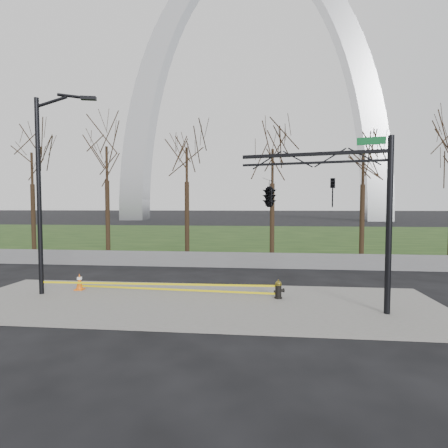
# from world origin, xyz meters

# --- Properties ---
(ground) EXTENTS (500.00, 500.00, 0.00)m
(ground) POSITION_xyz_m (0.00, 0.00, 0.00)
(ground) COLOR black
(ground) RESTS_ON ground
(sidewalk) EXTENTS (18.00, 6.00, 0.10)m
(sidewalk) POSITION_xyz_m (0.00, 0.00, 0.05)
(sidewalk) COLOR slate
(sidewalk) RESTS_ON ground
(grass_strip) EXTENTS (120.00, 40.00, 0.06)m
(grass_strip) POSITION_xyz_m (0.00, 30.00, 0.03)
(grass_strip) COLOR #1C3513
(grass_strip) RESTS_ON ground
(guardrail) EXTENTS (60.00, 0.30, 0.90)m
(guardrail) POSITION_xyz_m (0.00, 8.00, 0.45)
(guardrail) COLOR #59595B
(guardrail) RESTS_ON ground
(gateway_arch) EXTENTS (66.00, 6.00, 65.00)m
(gateway_arch) POSITION_xyz_m (0.00, 75.00, 32.50)
(gateway_arch) COLOR silver
(gateway_arch) RESTS_ON ground
(tree_row) EXTENTS (46.28, 4.00, 8.68)m
(tree_row) POSITION_xyz_m (0.14, 12.00, 4.34)
(tree_row) COLOR black
(tree_row) RESTS_ON ground
(fire_hydrant) EXTENTS (0.46, 0.30, 0.73)m
(fire_hydrant) POSITION_xyz_m (3.10, 0.78, 0.44)
(fire_hydrant) COLOR black
(fire_hydrant) RESTS_ON sidewalk
(traffic_cone) EXTENTS (0.39, 0.39, 0.71)m
(traffic_cone) POSITION_xyz_m (-5.33, 1.30, 0.45)
(traffic_cone) COLOR orange
(traffic_cone) RESTS_ON sidewalk
(street_light) EXTENTS (2.36, 0.71, 8.21)m
(street_light) POSITION_xyz_m (-6.30, 0.54, 4.69)
(street_light) COLOR black
(street_light) RESTS_ON ground
(traffic_signal_mast) EXTENTS (5.00, 2.54, 6.00)m
(traffic_signal_mast) POSITION_xyz_m (3.45, -0.11, 4.15)
(traffic_signal_mast) COLOR black
(traffic_signal_mast) RESTS_ON ground
(caution_tape) EXTENTS (9.61, 0.82, 0.39)m
(caution_tape) POSITION_xyz_m (-1.44, 0.82, 0.44)
(caution_tape) COLOR yellow
(caution_tape) RESTS_ON ground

